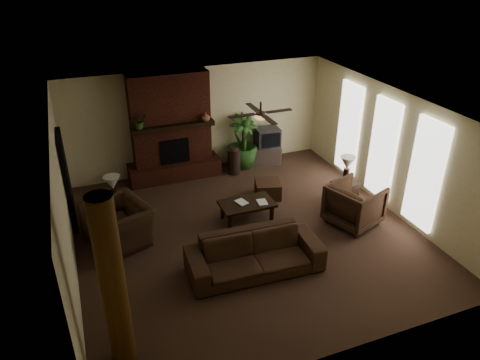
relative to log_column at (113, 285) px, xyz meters
name	(u,v)px	position (x,y,z in m)	size (l,w,h in m)	color
room_shell	(247,175)	(2.95, 2.40, 0.00)	(7.00, 7.00, 7.00)	#4A3325
fireplace	(172,136)	(2.15, 5.62, -0.24)	(2.40, 0.70, 2.80)	#552416
windows	(383,149)	(6.40, 2.60, -0.05)	(0.08, 3.65, 2.35)	white
log_column	(113,285)	(0.00, 0.00, 0.00)	(0.36, 0.36, 2.80)	brown
doorway	(67,181)	(-0.49, 4.20, -0.35)	(0.10, 1.00, 2.10)	black
ceiling_fan	(261,115)	(3.35, 2.70, 1.13)	(1.35, 1.35, 0.37)	#312115
sofa	(255,249)	(2.63, 1.19, -0.90)	(2.54, 0.74, 0.99)	#3F291B
armchair_left	(118,218)	(0.37, 3.10, -0.83)	(1.30, 0.85, 1.14)	#3F291B
armchair_right	(355,203)	(5.31, 1.93, -0.88)	(1.02, 0.95, 1.05)	#3F291B
coffee_table	(247,205)	(3.16, 2.92, -1.03)	(1.20, 0.70, 0.43)	black
ottoman	(268,189)	(4.03, 3.71, -1.20)	(0.60, 0.60, 0.40)	#3F291B
tv_stand	(266,154)	(4.81, 5.55, -1.15)	(0.85, 0.50, 0.50)	silver
tv	(267,137)	(4.83, 5.54, -0.64)	(0.69, 0.57, 0.52)	#333335
floor_vase	(234,159)	(3.71, 5.21, -0.97)	(0.34, 0.34, 0.77)	#30221A
floor_plant	(243,152)	(4.09, 5.53, -0.99)	(0.83, 1.48, 0.83)	#2D5622
side_table_left	(119,213)	(0.45, 3.75, -1.12)	(0.50, 0.50, 0.55)	black
lamp_left	(112,185)	(0.40, 3.75, -0.40)	(0.40, 0.40, 0.65)	#312115
side_table_right	(344,192)	(5.63, 2.80, -1.12)	(0.50, 0.50, 0.55)	black
lamp_right	(347,165)	(5.62, 2.80, -0.40)	(0.41, 0.41, 0.65)	#312115
mantel_plant	(139,122)	(1.33, 5.39, 0.32)	(0.38, 0.42, 0.33)	#2D5622
mantel_vase	(206,117)	(2.99, 5.31, 0.27)	(0.22, 0.23, 0.22)	#99613D
book_a	(238,199)	(2.94, 2.93, -0.83)	(0.22, 0.03, 0.29)	#999999
book_b	(258,198)	(3.37, 2.81, -0.82)	(0.21, 0.02, 0.29)	#999999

